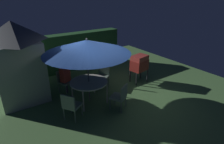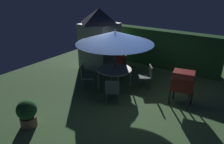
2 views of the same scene
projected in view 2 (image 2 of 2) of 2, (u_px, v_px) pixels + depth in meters
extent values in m
plane|color=#47703D|center=(123.00, 93.00, 7.84)|extent=(11.00, 11.00, 0.00)
cube|color=#1E4C23|center=(161.00, 49.00, 10.14)|extent=(5.56, 0.58, 1.81)
cube|color=gray|center=(100.00, 46.00, 10.04)|extent=(1.52, 1.49, 2.13)
pyramid|color=#33383D|center=(99.00, 16.00, 9.49)|extent=(1.61, 1.58, 0.69)
cube|color=slate|center=(109.00, 47.00, 10.70)|extent=(0.64, 0.03, 1.66)
cylinder|color=#B2ADA3|center=(115.00, 69.00, 8.02)|extent=(1.31, 1.31, 0.04)
cylinder|color=gray|center=(98.00, 80.00, 8.06)|extent=(0.05, 0.05, 0.75)
cylinder|color=gray|center=(118.00, 86.00, 7.58)|extent=(0.05, 0.05, 0.75)
cylinder|color=gray|center=(112.00, 72.00, 8.75)|extent=(0.05, 0.05, 0.75)
cylinder|color=gray|center=(131.00, 78.00, 8.27)|extent=(0.05, 0.05, 0.75)
cylinder|color=#4C4C51|center=(115.00, 61.00, 7.88)|extent=(0.04, 0.04, 2.25)
cone|color=navy|center=(115.00, 37.00, 7.53)|extent=(2.87, 2.87, 0.44)
sphere|color=#4C4C51|center=(115.00, 30.00, 7.43)|extent=(0.06, 0.06, 0.06)
cube|color=maroon|center=(183.00, 84.00, 6.86)|extent=(0.78, 0.62, 0.45)
cube|color=maroon|center=(184.00, 74.00, 6.73)|extent=(0.74, 0.59, 0.20)
cylinder|color=#262628|center=(170.00, 97.00, 7.05)|extent=(0.06, 0.06, 0.55)
cylinder|color=#262628|center=(188.00, 102.00, 6.73)|extent=(0.06, 0.06, 0.55)
cylinder|color=#262628|center=(174.00, 92.00, 7.37)|extent=(0.06, 0.06, 0.55)
cylinder|color=#262628|center=(192.00, 97.00, 7.05)|extent=(0.06, 0.06, 0.55)
cube|color=slate|center=(120.00, 66.00, 9.20)|extent=(0.60, 0.60, 0.06)
cube|color=slate|center=(121.00, 60.00, 9.30)|extent=(0.45, 0.22, 0.45)
cylinder|color=#516155|center=(125.00, 70.00, 9.42)|extent=(0.04, 0.04, 0.45)
cylinder|color=#516155|center=(117.00, 69.00, 9.50)|extent=(0.04, 0.04, 0.45)
cylinder|color=#516155|center=(124.00, 73.00, 9.06)|extent=(0.04, 0.04, 0.45)
cylinder|color=#516155|center=(115.00, 72.00, 9.14)|extent=(0.04, 0.04, 0.45)
cube|color=slate|center=(88.00, 77.00, 8.16)|extent=(0.64, 0.64, 0.06)
cube|color=slate|center=(82.00, 71.00, 8.08)|extent=(0.29, 0.41, 0.45)
cylinder|color=#516155|center=(84.00, 80.00, 8.43)|extent=(0.04, 0.04, 0.45)
cylinder|color=#516155|center=(82.00, 84.00, 8.07)|extent=(0.04, 0.04, 0.45)
cylinder|color=#516155|center=(94.00, 80.00, 8.43)|extent=(0.04, 0.04, 0.45)
cylinder|color=#516155|center=(93.00, 84.00, 8.06)|extent=(0.04, 0.04, 0.45)
cube|color=slate|center=(113.00, 90.00, 7.11)|extent=(0.63, 0.63, 0.06)
cube|color=slate|center=(112.00, 87.00, 6.83)|extent=(0.42, 0.28, 0.45)
cylinder|color=#516155|center=(106.00, 99.00, 7.03)|extent=(0.04, 0.04, 0.45)
cylinder|color=#516155|center=(118.00, 99.00, 7.00)|extent=(0.04, 0.04, 0.45)
cylinder|color=#516155|center=(107.00, 93.00, 7.40)|extent=(0.04, 0.04, 0.45)
cylinder|color=#516155|center=(119.00, 93.00, 7.37)|extent=(0.04, 0.04, 0.45)
cube|color=slate|center=(145.00, 77.00, 8.16)|extent=(0.64, 0.64, 0.06)
cube|color=slate|center=(150.00, 71.00, 8.08)|extent=(0.31, 0.40, 0.45)
cylinder|color=#516155|center=(150.00, 84.00, 8.06)|extent=(0.04, 0.04, 0.45)
cylinder|color=#516155|center=(148.00, 80.00, 8.43)|extent=(0.04, 0.04, 0.45)
cylinder|color=#516155|center=(140.00, 84.00, 8.06)|extent=(0.04, 0.04, 0.45)
cylinder|color=#516155|center=(139.00, 80.00, 8.43)|extent=(0.04, 0.04, 0.45)
cylinder|color=#936651|center=(29.00, 121.00, 6.00)|extent=(0.47, 0.47, 0.29)
sphere|color=#235628|center=(27.00, 110.00, 5.85)|extent=(0.57, 0.57, 0.57)
cube|color=#CC3D33|center=(120.00, 60.00, 9.08)|extent=(0.40, 0.35, 0.55)
sphere|color=tan|center=(121.00, 51.00, 8.92)|extent=(0.22, 0.22, 0.22)
cylinder|color=#383347|center=(120.00, 71.00, 9.28)|extent=(0.10, 0.10, 0.48)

